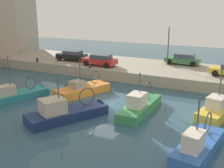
# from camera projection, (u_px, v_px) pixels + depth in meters

# --- Properties ---
(water_surface) EXTENTS (80.00, 80.00, 0.00)m
(water_surface) POSITION_uv_depth(u_px,v_px,m) (106.00, 104.00, 23.68)
(water_surface) COLOR #2D5166
(water_surface) RESTS_ON ground
(quay_wall) EXTENTS (9.00, 56.00, 1.20)m
(quay_wall) POSITION_uv_depth(u_px,v_px,m) (150.00, 71.00, 33.42)
(quay_wall) COLOR #9E9384
(quay_wall) RESTS_ON ground
(fishing_boat_green) EXTENTS (6.78, 1.95, 4.03)m
(fishing_boat_green) POSITION_uv_depth(u_px,v_px,m) (141.00, 108.00, 22.30)
(fishing_boat_green) COLOR #388951
(fishing_boat_green) RESTS_ON ground
(fishing_boat_teal) EXTENTS (7.04, 3.78, 4.87)m
(fishing_boat_teal) POSITION_uv_depth(u_px,v_px,m) (19.00, 97.00, 25.15)
(fishing_boat_teal) COLOR teal
(fishing_boat_teal) RESTS_ON ground
(fishing_boat_blue) EXTENTS (6.13, 2.52, 4.34)m
(fishing_boat_blue) POSITION_uv_depth(u_px,v_px,m) (200.00, 149.00, 16.06)
(fishing_boat_blue) COLOR #2D60B7
(fishing_boat_blue) RESTS_ON ground
(fishing_boat_navy) EXTENTS (6.99, 4.96, 4.30)m
(fishing_boat_navy) POSITION_uv_depth(u_px,v_px,m) (71.00, 116.00, 20.80)
(fishing_boat_navy) COLOR navy
(fishing_boat_navy) RESTS_ON ground
(fishing_boat_yellow) EXTENTS (6.38, 2.91, 4.62)m
(fishing_boat_yellow) POSITION_uv_depth(u_px,v_px,m) (219.00, 112.00, 21.63)
(fishing_boat_yellow) COLOR gold
(fishing_boat_yellow) RESTS_ON ground
(fishing_boat_orange) EXTENTS (6.55, 3.93, 4.33)m
(fishing_boat_orange) POSITION_uv_depth(u_px,v_px,m) (86.00, 92.00, 26.72)
(fishing_boat_orange) COLOR orange
(fishing_boat_orange) RESTS_ON ground
(parked_car_red) EXTENTS (2.08, 4.23, 1.38)m
(parked_car_red) POSITION_uv_depth(u_px,v_px,m) (100.00, 60.00, 33.28)
(parked_car_red) COLOR red
(parked_car_red) RESTS_ON quay_wall
(parked_car_green) EXTENTS (1.90, 4.21, 1.35)m
(parked_car_green) POSITION_uv_depth(u_px,v_px,m) (183.00, 59.00, 33.96)
(parked_car_green) COLOR #387547
(parked_car_green) RESTS_ON quay_wall
(parked_car_black) EXTENTS (2.06, 4.02, 1.33)m
(parked_car_black) POSITION_uv_depth(u_px,v_px,m) (72.00, 55.00, 36.52)
(parked_car_black) COLOR black
(parked_car_black) RESTS_ON quay_wall
(mooring_bollard_mid) EXTENTS (0.28, 0.28, 0.55)m
(mooring_bollard_mid) POSITION_uv_depth(u_px,v_px,m) (90.00, 66.00, 32.18)
(mooring_bollard_mid) COLOR #2D2D33
(mooring_bollard_mid) RESTS_ON quay_wall
(mooring_bollard_north) EXTENTS (0.28, 0.28, 0.55)m
(mooring_bollard_north) POSITION_uv_depth(u_px,v_px,m) (37.00, 60.00, 35.62)
(mooring_bollard_north) COLOR #2D2D33
(mooring_bollard_north) RESTS_ON quay_wall
(quay_streetlamp) EXTENTS (0.36, 0.36, 4.83)m
(quay_streetlamp) POSITION_uv_depth(u_px,v_px,m) (169.00, 38.00, 32.93)
(quay_streetlamp) COLOR #38383D
(quay_streetlamp) RESTS_ON quay_wall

